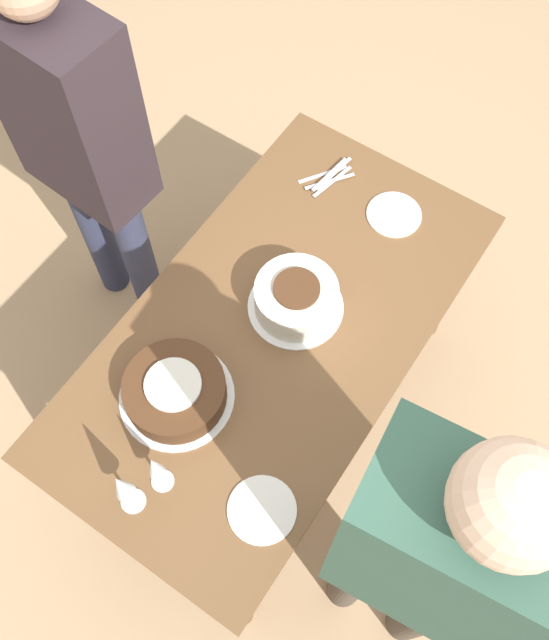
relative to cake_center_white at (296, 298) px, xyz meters
name	(u,v)px	position (x,y,z in m)	size (l,w,h in m)	color
ground_plane	(274,413)	(0.09, -0.01, -0.80)	(12.00, 12.00, 0.00)	tan
dining_table	(274,346)	(0.09, -0.01, -0.18)	(1.45, 0.77, 0.75)	brown
cake_center_white	(296,298)	(0.00, 0.00, 0.00)	(0.28, 0.28, 0.12)	white
cake_front_chocolate	(175,391)	(0.42, -0.12, -0.01)	(0.32, 0.32, 0.10)	white
wine_glass_near	(155,468)	(0.62, 0.00, 0.08)	(0.06, 0.06, 0.20)	silver
wine_glass_far	(122,487)	(0.71, -0.03, 0.10)	(0.07, 0.07, 0.23)	silver
dessert_plate_left	(394,215)	(-0.44, 0.08, -0.05)	(0.17, 0.17, 0.01)	white
dessert_plate_right	(262,510)	(0.54, 0.25, -0.05)	(0.18, 0.18, 0.01)	white
fork_pile	(330,177)	(-0.45, -0.17, -0.05)	(0.19, 0.14, 0.01)	silver
person_cutting	(80,141)	(-0.02, -0.78, 0.15)	(0.25, 0.41, 1.57)	#2D334C
person_watching	(431,563)	(0.48, 0.65, 0.22)	(0.26, 0.42, 1.69)	#4C4238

